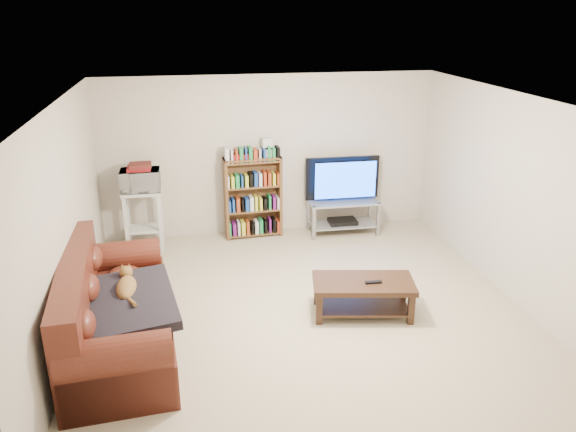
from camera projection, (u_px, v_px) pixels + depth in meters
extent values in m
plane|color=beige|center=(303.00, 307.00, 6.56)|extent=(5.00, 5.00, 0.00)
plane|color=white|center=(305.00, 100.00, 5.72)|extent=(5.00, 5.00, 0.00)
plane|color=beige|center=(269.00, 155.00, 8.44)|extent=(5.00, 0.00, 5.00)
plane|color=beige|center=(380.00, 333.00, 3.84)|extent=(5.00, 0.00, 5.00)
plane|color=beige|center=(64.00, 226.00, 5.71)|extent=(0.00, 5.00, 5.00)
plane|color=beige|center=(512.00, 197.00, 6.57)|extent=(0.00, 5.00, 5.00)
cube|color=#562116|center=(120.00, 327.00, 5.74)|extent=(1.18, 2.40, 0.44)
cube|color=#562116|center=(78.00, 307.00, 5.55)|extent=(0.44, 2.34, 0.97)
cube|color=#562116|center=(118.00, 384.00, 4.77)|extent=(0.97, 0.31, 0.56)
cube|color=#562116|center=(121.00, 277.00, 6.66)|extent=(0.97, 0.31, 0.56)
cube|color=black|center=(127.00, 303.00, 5.49)|extent=(1.07, 1.29, 0.19)
cube|color=black|center=(363.00, 283.00, 6.30)|extent=(1.22, 0.76, 0.06)
cube|color=black|center=(362.00, 305.00, 6.40)|extent=(1.09, 0.69, 0.03)
cube|color=black|center=(319.00, 309.00, 6.16)|extent=(0.08, 0.08, 0.35)
cube|color=black|center=(411.00, 309.00, 6.16)|extent=(0.08, 0.08, 0.35)
cube|color=black|center=(317.00, 290.00, 6.58)|extent=(0.08, 0.08, 0.35)
cube|color=black|center=(403.00, 290.00, 6.58)|extent=(0.08, 0.08, 0.35)
cube|color=black|center=(373.00, 282.00, 6.24)|extent=(0.19, 0.06, 0.02)
cube|color=#999EA3|center=(343.00, 201.00, 8.55)|extent=(1.07, 0.49, 0.03)
cube|color=#999EA3|center=(342.00, 224.00, 8.67)|extent=(1.01, 0.47, 0.02)
cube|color=gray|center=(314.00, 224.00, 8.36)|extent=(0.05, 0.05, 0.53)
cube|color=gray|center=(378.00, 220.00, 8.52)|extent=(0.05, 0.05, 0.53)
cube|color=gray|center=(308.00, 214.00, 8.75)|extent=(0.05, 0.05, 0.53)
cube|color=gray|center=(370.00, 210.00, 8.91)|extent=(0.05, 0.05, 0.53)
imported|color=black|center=(344.00, 180.00, 8.43)|extent=(1.14, 0.17, 0.66)
cube|color=black|center=(343.00, 221.00, 8.66)|extent=(0.43, 0.30, 0.06)
cube|color=brown|center=(226.00, 199.00, 8.32)|extent=(0.05, 0.27, 1.23)
cube|color=brown|center=(279.00, 195.00, 8.51)|extent=(0.05, 0.27, 1.23)
cube|color=brown|center=(252.00, 158.00, 8.20)|extent=(0.87, 0.31, 0.03)
cube|color=maroon|center=(239.00, 156.00, 8.14)|extent=(0.26, 0.20, 0.07)
cube|color=silver|center=(141.00, 192.00, 7.88)|extent=(0.55, 0.40, 0.04)
cube|color=silver|center=(145.00, 229.00, 8.08)|extent=(0.49, 0.36, 0.03)
cube|color=silver|center=(126.00, 226.00, 7.85)|extent=(0.05, 0.05, 0.84)
cube|color=silver|center=(161.00, 224.00, 7.93)|extent=(0.05, 0.05, 0.84)
cube|color=silver|center=(128.00, 218.00, 8.14)|extent=(0.05, 0.05, 0.84)
cube|color=silver|center=(161.00, 216.00, 8.23)|extent=(0.05, 0.05, 0.84)
imported|color=silver|center=(140.00, 180.00, 7.83)|extent=(0.54, 0.37, 0.30)
cube|color=maroon|center=(139.00, 168.00, 7.76)|extent=(0.32, 0.28, 0.05)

